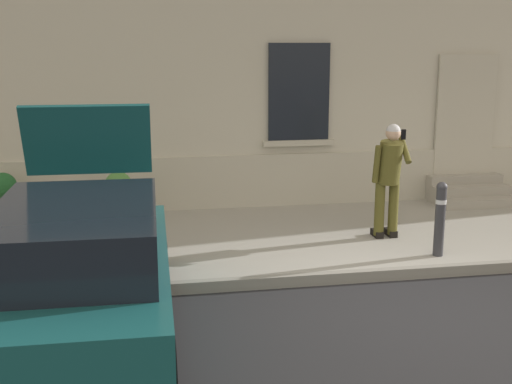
% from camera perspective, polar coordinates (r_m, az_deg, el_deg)
% --- Properties ---
extents(ground_plane, '(80.00, 80.00, 0.00)m').
position_cam_1_polar(ground_plane, '(7.90, 13.26, -9.90)').
color(ground_plane, '#232326').
extents(sidewalk, '(24.00, 3.60, 0.15)m').
position_cam_1_polar(sidewalk, '(10.35, 7.15, -3.77)').
color(sidewalk, '#99968E').
rests_on(sidewalk, ground).
extents(curb_edge, '(24.00, 0.12, 0.15)m').
position_cam_1_polar(curb_edge, '(8.69, 10.82, -7.16)').
color(curb_edge, gray).
rests_on(curb_edge, ground).
extents(building_facade, '(24.00, 1.52, 7.50)m').
position_cam_1_polar(building_facade, '(12.35, 4.11, 16.08)').
color(building_facade, beige).
rests_on(building_facade, ground).
extents(entrance_stoop, '(1.44, 0.96, 0.48)m').
position_cam_1_polar(entrance_stoop, '(12.72, 18.18, -0.00)').
color(entrance_stoop, '#9E998E').
rests_on(entrance_stoop, sidewalk).
extents(hatchback_car_teal, '(1.86, 4.10, 2.34)m').
position_cam_1_polar(hatchback_car_teal, '(6.79, -15.17, -6.59)').
color(hatchback_car_teal, '#165156').
rests_on(hatchback_car_teal, ground).
extents(bollard_near_person, '(0.15, 0.15, 1.04)m').
position_cam_1_polar(bollard_near_person, '(9.25, 15.88, -2.06)').
color(bollard_near_person, '#333338').
rests_on(bollard_near_person, sidewalk).
extents(person_on_phone, '(0.51, 0.50, 1.74)m').
position_cam_1_polar(person_on_phone, '(9.82, 11.62, 1.61)').
color(person_on_phone, '#514C1E').
rests_on(person_on_phone, sidewalk).
extents(planter_terracotta, '(0.44, 0.44, 0.86)m').
position_cam_1_polar(planter_terracotta, '(11.24, -21.24, -0.44)').
color(planter_terracotta, '#B25B38').
rests_on(planter_terracotta, sidewalk).
extents(planter_olive, '(0.44, 0.44, 0.86)m').
position_cam_1_polar(planter_olive, '(10.79, -11.92, -0.37)').
color(planter_olive, '#606B38').
rests_on(planter_olive, sidewalk).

